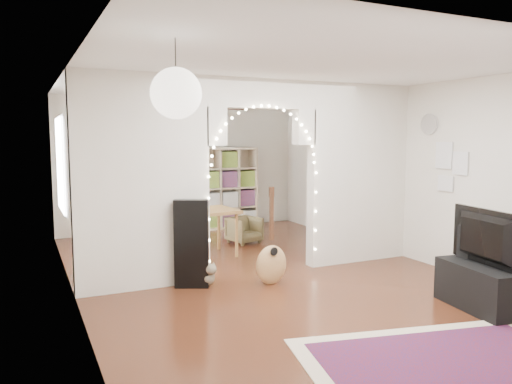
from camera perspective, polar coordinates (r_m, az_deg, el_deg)
name	(u,v)px	position (r m, az deg, el deg)	size (l,w,h in m)	color
floor	(261,272)	(7.17, 0.57, -9.17)	(7.50, 7.50, 0.00)	black
ceiling	(261,79)	(6.95, 0.59, 12.81)	(5.00, 7.50, 0.02)	white
wall_back	(182,164)	(10.43, -8.47, 3.15)	(5.00, 0.02, 2.70)	silver
wall_front	(490,216)	(3.94, 25.20, -2.52)	(5.00, 0.02, 2.70)	silver
wall_left	(70,185)	(6.26, -20.47, 0.75)	(0.02, 7.50, 2.70)	silver
wall_right	(401,172)	(8.33, 16.26, 2.19)	(0.02, 7.50, 2.70)	silver
divider_wall	(261,172)	(6.92, 0.58, 2.27)	(5.00, 0.20, 2.70)	silver
fairy_lights	(265,164)	(6.80, 1.06, 3.25)	(1.64, 0.04, 1.60)	#FFEABF
window	(61,165)	(8.04, -21.41, 2.94)	(0.04, 1.20, 1.40)	white
wall_clock	(430,124)	(7.86, 19.24, 7.33)	(0.31, 0.31, 0.03)	white
picture_frames	(449,166)	(7.59, 21.19, 2.77)	(0.02, 0.50, 0.70)	white
paper_lantern	(176,93)	(3.99, -9.12, 11.08)	(0.40, 0.40, 0.40)	white
ceiling_fan	(211,109)	(8.76, -5.21, 9.47)	(1.10, 1.10, 0.30)	gold
area_rug	(460,370)	(4.66, 22.25, -18.33)	(2.47, 1.85, 0.02)	maroon
guitar_case	(192,244)	(6.41, -7.38, -5.88)	(0.43, 0.14, 1.13)	black
acoustic_guitar	(271,249)	(6.49, 1.77, -6.52)	(0.46, 0.25, 1.08)	#B27947
tabby_cat	(206,275)	(6.55, -5.70, -9.44)	(0.27, 0.52, 0.34)	brown
floor_speaker	(475,262)	(6.51, 23.70, -7.30)	(0.42, 0.39, 0.88)	black
media_console	(478,287)	(6.15, 24.03, -9.93)	(0.40, 1.00, 0.50)	black
tv	(480,238)	(6.03, 24.27, -4.80)	(1.07, 0.14, 0.62)	black
bookcase	(218,188)	(10.46, -4.35, 0.43)	(1.65, 0.42, 1.69)	beige
dining_table	(198,215)	(7.98, -6.62, -2.60)	(1.27, 0.90, 0.76)	brown
flower_vase	(198,204)	(7.96, -6.64, -1.40)	(0.18, 0.18, 0.19)	white
dining_chair_left	(132,236)	(8.85, -14.03, -4.89)	(0.47, 0.49, 0.44)	brown
dining_chair_right	(244,230)	(9.04, -1.34, -4.35)	(0.51, 0.53, 0.48)	brown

